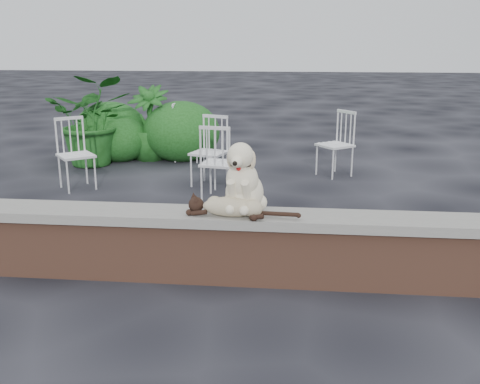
# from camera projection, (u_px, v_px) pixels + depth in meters

# --- Properties ---
(ground) EXTENTS (60.00, 60.00, 0.00)m
(ground) POSITION_uv_depth(u_px,v_px,m) (242.00, 279.00, 4.51)
(ground) COLOR black
(ground) RESTS_ON ground
(brick_wall) EXTENTS (6.00, 0.30, 0.50)m
(brick_wall) POSITION_uv_depth(u_px,v_px,m) (242.00, 251.00, 4.45)
(brick_wall) COLOR brown
(brick_wall) RESTS_ON ground
(capstone) EXTENTS (6.20, 0.40, 0.08)m
(capstone) POSITION_uv_depth(u_px,v_px,m) (242.00, 218.00, 4.37)
(capstone) COLOR slate
(capstone) RESTS_ON brick_wall
(dog) EXTENTS (0.47, 0.57, 0.60)m
(dog) POSITION_uv_depth(u_px,v_px,m) (245.00, 175.00, 4.34)
(dog) COLOR beige
(dog) RESTS_ON capstone
(cat) EXTENTS (1.09, 0.42, 0.18)m
(cat) POSITION_uv_depth(u_px,v_px,m) (233.00, 205.00, 4.26)
(cat) COLOR tan
(cat) RESTS_ON capstone
(chair_e) EXTENTS (0.56, 0.56, 0.94)m
(chair_e) POSITION_uv_depth(u_px,v_px,m) (187.00, 132.00, 8.82)
(chair_e) COLOR white
(chair_e) RESTS_ON ground
(chair_b) EXTENTS (0.71, 0.71, 0.94)m
(chair_b) POSITION_uv_depth(u_px,v_px,m) (209.00, 152.00, 7.29)
(chair_b) COLOR white
(chair_b) RESTS_ON ground
(chair_d) EXTENTS (0.78, 0.78, 0.94)m
(chair_d) POSITION_uv_depth(u_px,v_px,m) (335.00, 144.00, 7.82)
(chair_d) COLOR white
(chair_d) RESTS_ON ground
(chair_a) EXTENTS (0.79, 0.79, 0.94)m
(chair_a) POSITION_uv_depth(u_px,v_px,m) (76.00, 154.00, 7.13)
(chair_a) COLOR white
(chair_a) RESTS_ON ground
(chair_c) EXTENTS (0.64, 0.64, 0.94)m
(chair_c) POSITION_uv_depth(u_px,v_px,m) (220.00, 162.00, 6.68)
(chair_c) COLOR white
(chair_c) RESTS_ON ground
(potted_plant_a) EXTENTS (1.45, 1.31, 1.42)m
(potted_plant_a) POSITION_uv_depth(u_px,v_px,m) (93.00, 120.00, 8.46)
(potted_plant_a) COLOR #164513
(potted_plant_a) RESTS_ON ground
(potted_plant_b) EXTENTS (0.78, 0.78, 1.21)m
(potted_plant_b) POSITION_uv_depth(u_px,v_px,m) (149.00, 123.00, 8.88)
(potted_plant_b) COLOR #164513
(potted_plant_b) RESTS_ON ground
(shrubbery) EXTENTS (2.47, 1.26, 1.01)m
(shrubbery) POSITION_uv_depth(u_px,v_px,m) (142.00, 133.00, 9.01)
(shrubbery) COLOR #164513
(shrubbery) RESTS_ON ground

